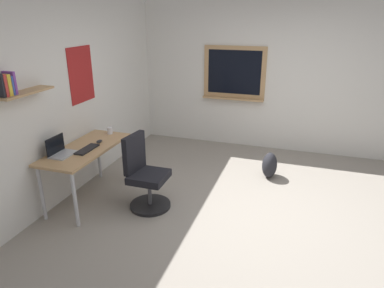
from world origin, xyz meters
name	(u,v)px	position (x,y,z in m)	size (l,w,h in m)	color
ground_plane	(248,215)	(0.00, 0.00, 0.00)	(5.20, 5.20, 0.00)	gray
wall_back	(66,97)	(-0.01, 2.45, 1.30)	(5.00, 0.30, 2.60)	silver
wall_right	(275,76)	(2.45, 0.03, 1.30)	(0.22, 5.00, 2.60)	silver
desk	(86,153)	(-0.23, 2.08, 0.65)	(1.34, 0.58, 0.73)	tan
office_chair	(145,177)	(-0.18, 1.29, 0.41)	(0.52, 0.52, 0.95)	black
laptop	(60,151)	(-0.53, 2.22, 0.78)	(0.31, 0.21, 0.23)	#ADAFB5
keyboard	(87,149)	(-0.30, 2.01, 0.74)	(0.37, 0.13, 0.02)	black
computer_mouse	(99,141)	(-0.02, 2.01, 0.75)	(0.10, 0.06, 0.03)	#262628
coffee_mug	(110,131)	(0.34, 2.06, 0.77)	(0.08, 0.08, 0.09)	silver
backpack	(270,165)	(1.17, -0.12, 0.19)	(0.32, 0.22, 0.39)	#232328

